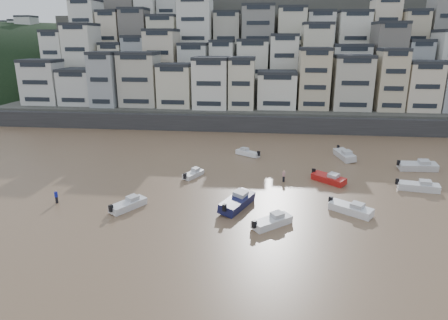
# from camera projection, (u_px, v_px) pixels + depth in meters

# --- Properties ---
(harbor_wall) EXTENTS (140.00, 3.00, 3.50)m
(harbor_wall) POSITION_uv_depth(u_px,v_px,m) (270.00, 124.00, 86.83)
(harbor_wall) COLOR #38383A
(harbor_wall) RESTS_ON ground
(hillside) EXTENTS (141.04, 66.00, 50.00)m
(hillside) POSITION_uv_depth(u_px,v_px,m) (287.00, 61.00, 120.86)
(hillside) COLOR #4C4C47
(hillside) RESTS_ON ground
(headland) EXTENTS (216.00, 135.00, 53.33)m
(headland) POSITION_uv_depth(u_px,v_px,m) (15.00, 87.00, 164.91)
(headland) COLOR black
(headland) RESTS_ON ground
(boat_a) EXTENTS (5.08, 4.73, 1.43)m
(boat_a) POSITION_uv_depth(u_px,v_px,m) (272.00, 220.00, 43.42)
(boat_a) COLOR white
(boat_a) RESTS_ON ground
(boat_b) EXTENTS (5.53, 4.72, 1.51)m
(boat_b) POSITION_uv_depth(u_px,v_px,m) (351.00, 207.00, 46.60)
(boat_b) COLOR white
(boat_b) RESTS_ON ground
(boat_c) EXTENTS (4.66, 7.22, 1.88)m
(boat_c) POSITION_uv_depth(u_px,v_px,m) (237.00, 201.00, 48.08)
(boat_c) COLOR #141740
(boat_c) RESTS_ON ground
(boat_d) EXTENTS (5.98, 2.81, 1.57)m
(boat_d) POSITION_uv_depth(u_px,v_px,m) (419.00, 185.00, 53.64)
(boat_d) COLOR silver
(boat_d) RESTS_ON ground
(boat_e) EXTENTS (5.28, 5.02, 1.50)m
(boat_e) POSITION_uv_depth(u_px,v_px,m) (329.00, 177.00, 56.55)
(boat_e) COLOR red
(boat_e) RESTS_ON ground
(boat_f) EXTENTS (3.09, 4.43, 1.16)m
(boat_f) POSITION_uv_depth(u_px,v_px,m) (193.00, 173.00, 58.82)
(boat_f) COLOR white
(boat_f) RESTS_ON ground
(boat_g) EXTENTS (6.36, 2.32, 1.71)m
(boat_g) POSITION_uv_depth(u_px,v_px,m) (418.00, 165.00, 61.70)
(boat_g) COLOR silver
(boat_g) RESTS_ON ground
(boat_h) EXTENTS (4.91, 3.98, 1.32)m
(boat_h) POSITION_uv_depth(u_px,v_px,m) (248.00, 152.00, 69.45)
(boat_h) COLOR white
(boat_h) RESTS_ON ground
(boat_i) EXTENTS (3.37, 6.63, 1.73)m
(boat_i) POSITION_uv_depth(u_px,v_px,m) (345.00, 154.00, 67.69)
(boat_i) COLOR silver
(boat_i) RESTS_ON ground
(boat_j) EXTENTS (4.18, 5.33, 1.42)m
(boat_j) POSITION_uv_depth(u_px,v_px,m) (128.00, 203.00, 47.86)
(boat_j) COLOR silver
(boat_j) RESTS_ON ground
(person_blue) EXTENTS (0.44, 0.44, 1.74)m
(person_blue) POSITION_uv_depth(u_px,v_px,m) (56.00, 196.00, 49.48)
(person_blue) COLOR #151EA4
(person_blue) RESTS_ON ground
(person_pink) EXTENTS (0.44, 0.44, 1.74)m
(person_pink) POSITION_uv_depth(u_px,v_px,m) (284.00, 176.00, 56.83)
(person_pink) COLOR tan
(person_pink) RESTS_ON ground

